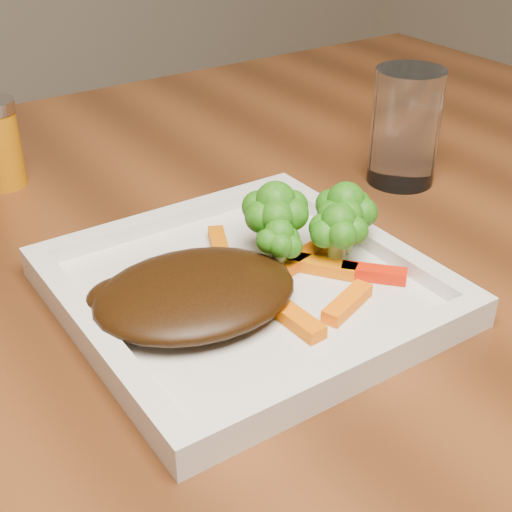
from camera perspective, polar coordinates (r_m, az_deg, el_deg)
plate at (r=0.57m, az=-0.84°, el=-2.98°), size 0.27×0.27×0.01m
steak at (r=0.53m, az=-4.87°, el=-2.95°), size 0.17×0.14×0.03m
broccoli_0 at (r=0.59m, az=1.55°, el=3.05°), size 0.07×0.07×0.07m
broccoli_1 at (r=0.60m, az=7.12°, el=3.09°), size 0.07×0.07×0.06m
broccoli_2 at (r=0.58m, az=6.57°, el=1.70°), size 0.06×0.06×0.06m
broccoli_3 at (r=0.57m, az=1.84°, el=1.38°), size 0.06×0.06×0.06m
carrot_0 at (r=0.54m, az=7.31°, el=-3.74°), size 0.06×0.03×0.01m
carrot_1 at (r=0.58m, az=9.40°, el=-1.36°), size 0.05×0.05×0.01m
carrot_2 at (r=0.52m, az=3.03°, el=-4.93°), size 0.02×0.06×0.01m
carrot_4 at (r=0.61m, az=-2.99°, el=0.95°), size 0.03×0.05×0.01m
carrot_5 at (r=0.58m, az=5.33°, el=-0.81°), size 0.05×0.05×0.01m
carrot_6 at (r=0.59m, az=3.75°, el=-0.13°), size 0.06×0.03×0.01m
drinking_glass at (r=0.76m, az=11.85°, el=10.05°), size 0.09×0.09×0.12m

